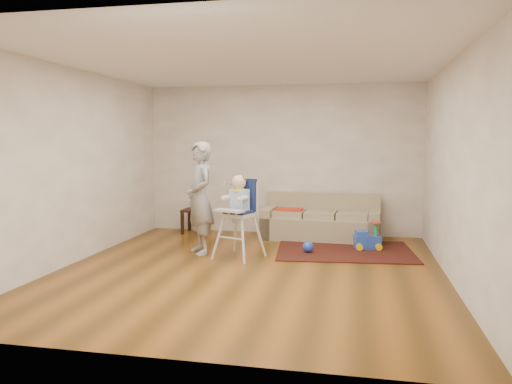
% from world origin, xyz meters
% --- Properties ---
extents(ground, '(5.50, 5.50, 0.00)m').
position_xyz_m(ground, '(0.00, 0.00, 0.00)').
color(ground, '#4D310C').
rests_on(ground, ground).
extents(room_envelope, '(5.04, 5.52, 2.72)m').
position_xyz_m(room_envelope, '(0.00, 0.53, 1.88)').
color(room_envelope, '#BEB5A5').
rests_on(room_envelope, ground).
extents(sofa, '(2.04, 0.93, 0.77)m').
position_xyz_m(sofa, '(0.75, 2.30, 0.39)').
color(sofa, tan).
rests_on(sofa, ground).
extents(side_table, '(0.45, 0.45, 0.45)m').
position_xyz_m(side_table, '(-1.55, 2.41, 0.22)').
color(side_table, black).
rests_on(side_table, ground).
extents(area_rug, '(2.19, 1.73, 0.02)m').
position_xyz_m(area_rug, '(1.19, 1.41, 0.01)').
color(area_rug, black).
rests_on(area_rug, ground).
extents(ride_on_toy, '(0.45, 0.36, 0.43)m').
position_xyz_m(ride_on_toy, '(1.54, 1.60, 0.23)').
color(ride_on_toy, blue).
rests_on(ride_on_toy, area_rug).
extents(toy_ball, '(0.17, 0.17, 0.17)m').
position_xyz_m(toy_ball, '(0.65, 1.15, 0.10)').
color(toy_ball, blue).
rests_on(toy_ball, area_rug).
extents(high_chair, '(0.73, 0.73, 1.22)m').
position_xyz_m(high_chair, '(-0.31, 0.67, 0.59)').
color(high_chair, silver).
rests_on(high_chair, ground).
extents(adult, '(0.70, 0.73, 1.69)m').
position_xyz_m(adult, '(-0.95, 0.83, 0.84)').
color(adult, '#949497').
rests_on(adult, ground).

